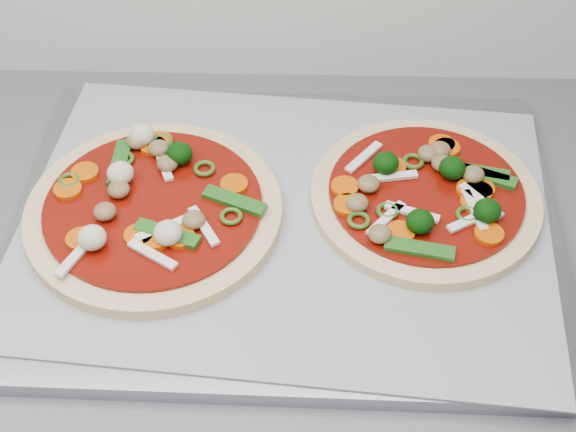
{
  "coord_description": "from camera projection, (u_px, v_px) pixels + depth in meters",
  "views": [
    {
      "loc": [
        0.54,
        0.88,
        1.44
      ],
      "look_at": [
        0.53,
        1.36,
        0.93
      ],
      "focal_mm": 50.0,
      "sensor_mm": 36.0,
      "label": 1
    }
  ],
  "objects": [
    {
      "name": "baking_tray",
      "position": [
        285.0,
        224.0,
        0.72
      ],
      "size": [
        0.49,
        0.37,
        0.02
      ],
      "primitive_type": "cube",
      "rotation": [
        0.0,
        0.0,
        -0.02
      ],
      "color": "gray",
      "rests_on": "countertop"
    },
    {
      "name": "parchment",
      "position": [
        285.0,
        218.0,
        0.71
      ],
      "size": [
        0.49,
        0.38,
        0.0
      ],
      "primitive_type": "cube",
      "rotation": [
        0.0,
        0.0,
        -0.09
      ],
      "color": "#A4A3A9",
      "rests_on": "baking_tray"
    },
    {
      "name": "pizza_left",
      "position": [
        153.0,
        207.0,
        0.7
      ],
      "size": [
        0.28,
        0.28,
        0.04
      ],
      "rotation": [
        0.0,
        0.0,
        -0.29
      ],
      "color": "beige",
      "rests_on": "parchment"
    },
    {
      "name": "pizza_right",
      "position": [
        426.0,
        195.0,
        0.71
      ],
      "size": [
        0.21,
        0.21,
        0.03
      ],
      "rotation": [
        0.0,
        0.0,
        0.02
      ],
      "color": "beige",
      "rests_on": "parchment"
    }
  ]
}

